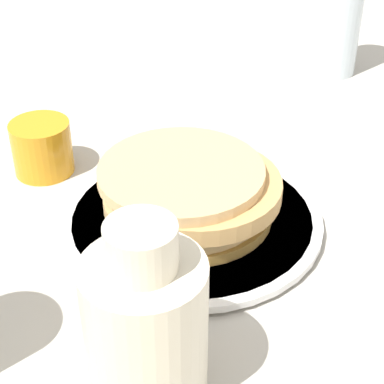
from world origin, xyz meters
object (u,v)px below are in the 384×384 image
object	(u,v)px
pancake_stack	(190,192)
cream_jug	(146,325)
plate	(192,220)
water_bottle_mid	(339,5)
juice_glass	(42,148)

from	to	relation	value
pancake_stack	cream_jug	world-z (taller)	cream_jug
plate	water_bottle_mid	world-z (taller)	water_bottle_mid
plate	water_bottle_mid	distance (m)	0.43
juice_glass	cream_jug	size ratio (longest dim) A/B	0.44
plate	juice_glass	world-z (taller)	juice_glass
pancake_stack	juice_glass	size ratio (longest dim) A/B	2.61
plate	water_bottle_mid	xyz separation A→B (m)	(0.19, -0.38, 0.09)
cream_jug	water_bottle_mid	xyz separation A→B (m)	(0.33, -0.52, 0.03)
plate	cream_jug	xyz separation A→B (m)	(-0.14, 0.14, 0.06)
water_bottle_mid	juice_glass	bearing A→B (deg)	91.45
pancake_stack	water_bottle_mid	bearing A→B (deg)	-63.92
juice_glass	water_bottle_mid	world-z (taller)	water_bottle_mid
plate	cream_jug	bearing A→B (deg)	135.81
water_bottle_mid	cream_jug	bearing A→B (deg)	122.54
cream_jug	water_bottle_mid	world-z (taller)	water_bottle_mid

